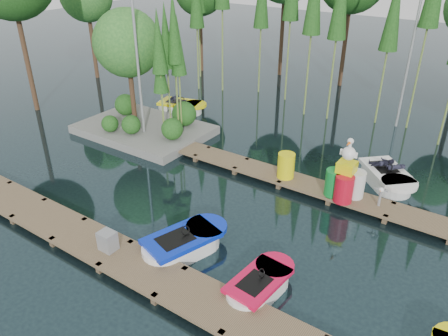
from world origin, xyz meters
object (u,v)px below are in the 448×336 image
Objects in this scene: boat_red at (259,286)px; yellow_barrel at (286,165)px; island at (138,67)px; boat_blue at (183,244)px; utility_cabinet at (108,241)px; boat_yellow_far at (181,107)px; drum_cluster at (345,181)px.

yellow_barrel is at bearing 116.19° from boat_red.
boat_red is at bearing -31.76° from island.
yellow_barrel is (-2.19, 5.72, 0.56)m from boat_red.
utility_cabinet is at bearing -120.97° from boat_blue.
island is at bearing -82.26° from boat_yellow_far.
drum_cluster is (4.70, 6.84, 0.37)m from utility_cabinet.
utility_cabinet is (-4.49, -1.28, 0.37)m from boat_red.
boat_blue is at bearing -44.40° from boat_yellow_far.
drum_cluster is at bearing -5.07° from island.
boat_red is 4.68m from utility_cabinet.
boat_red is 5.61m from drum_cluster.
yellow_barrel is (2.29, 7.00, 0.19)m from utility_cabinet.
boat_blue is 2.82m from boat_red.
yellow_barrel reaches higher than utility_cabinet.
island is 2.96× the size of drum_cluster.
boat_red is 4.10× the size of utility_cabinet.
island reaches higher than boat_red.
boat_yellow_far is at bearing 92.11° from island.
boat_yellow_far is at bearing 147.68° from boat_blue.
island is 11.08× the size of utility_cabinet.
boat_blue is at bearing 41.31° from utility_cabinet.
drum_cluster is (3.02, 5.36, 0.69)m from boat_blue.
boat_red is (2.81, -0.20, -0.05)m from boat_blue.
boat_red is at bearing 15.91° from utility_cabinet.
boat_yellow_far reaches higher than utility_cabinet.
island is at bearing 174.93° from drum_cluster.
island is 2.70× the size of boat_red.
island is 4.18m from boat_yellow_far.
drum_cluster is (0.21, 5.56, 0.74)m from boat_red.
island is 11.00m from drum_cluster.
yellow_barrel is at bearing -18.67° from boat_yellow_far.
drum_cluster reaches higher than utility_cabinet.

